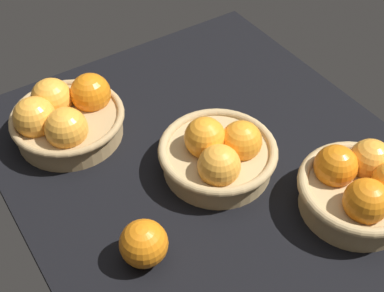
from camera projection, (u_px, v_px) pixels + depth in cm
name	position (u px, v px, depth cm)	size (l,w,h in cm)	color
market_tray	(213.00, 169.00, 100.04)	(84.00, 72.00, 3.00)	black
basket_far_right	(65.00, 117.00, 101.48)	(22.22, 22.22, 10.76)	tan
basket_near_left	(360.00, 188.00, 88.30)	(20.85, 20.85, 11.24)	tan
basket_center	(218.00, 154.00, 94.85)	(21.89, 21.89, 11.01)	tan
loose_orange_front_gap	(144.00, 244.00, 81.69)	(7.80, 7.80, 7.80)	orange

